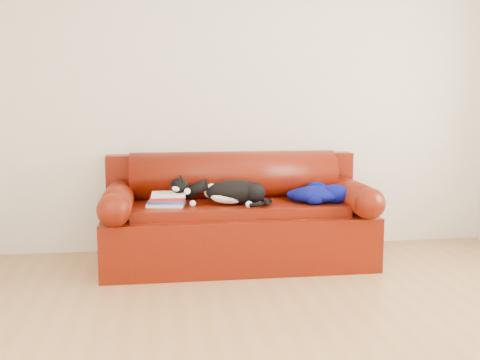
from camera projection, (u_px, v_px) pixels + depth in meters
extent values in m
plane|color=olive|center=(297.00, 338.00, 3.09)|extent=(4.50, 4.50, 0.00)
cube|color=beige|center=(244.00, 100.00, 4.87)|extent=(4.50, 0.02, 2.60)
cube|color=#3D0202|center=(237.00, 237.00, 4.51)|extent=(2.10, 0.90, 0.42)
cube|color=#3D0202|center=(238.00, 209.00, 4.43)|extent=(1.66, 0.62, 0.10)
cylinder|color=black|center=(117.00, 277.00, 4.09)|extent=(0.06, 0.06, 0.05)
cylinder|color=black|center=(362.00, 266.00, 4.34)|extent=(0.06, 0.06, 0.05)
cylinder|color=black|center=(123.00, 253.00, 4.73)|extent=(0.06, 0.06, 0.05)
cylinder|color=black|center=(336.00, 245.00, 4.99)|extent=(0.06, 0.06, 0.05)
cube|color=#3D0202|center=(232.00, 203.00, 4.84)|extent=(2.10, 0.18, 0.85)
cylinder|color=#3D0202|center=(233.00, 175.00, 4.69)|extent=(1.70, 0.40, 0.40)
cylinder|color=#3D0202|center=(118.00, 199.00, 4.34)|extent=(0.24, 0.88, 0.24)
sphere|color=#3D0202|center=(114.00, 210.00, 3.91)|extent=(0.24, 0.24, 0.24)
cylinder|color=#3D0202|center=(350.00, 194.00, 4.59)|extent=(0.24, 0.88, 0.24)
sphere|color=#3D0202|center=(369.00, 204.00, 4.16)|extent=(0.24, 0.24, 0.24)
cube|color=beige|center=(167.00, 204.00, 4.29)|extent=(0.31, 0.26, 0.02)
cube|color=white|center=(167.00, 204.00, 4.29)|extent=(0.30, 0.24, 0.02)
cube|color=#2048AD|center=(167.00, 201.00, 4.29)|extent=(0.29, 0.24, 0.02)
cube|color=white|center=(167.00, 201.00, 4.29)|extent=(0.28, 0.23, 0.02)
cube|color=#B51414|center=(167.00, 198.00, 4.29)|extent=(0.28, 0.22, 0.02)
cube|color=white|center=(167.00, 198.00, 4.29)|extent=(0.26, 0.21, 0.02)
cube|color=silver|center=(167.00, 194.00, 4.28)|extent=(0.26, 0.20, 0.02)
cube|color=white|center=(167.00, 194.00, 4.28)|extent=(0.25, 0.19, 0.02)
ellipsoid|color=black|center=(236.00, 192.00, 4.35)|extent=(0.52, 0.40, 0.19)
ellipsoid|color=white|center=(231.00, 197.00, 4.31)|extent=(0.35, 0.25, 0.12)
ellipsoid|color=white|center=(212.00, 191.00, 4.36)|extent=(0.16, 0.16, 0.12)
ellipsoid|color=black|center=(253.00, 194.00, 4.33)|extent=(0.24, 0.24, 0.16)
ellipsoid|color=black|center=(198.00, 183.00, 4.41)|extent=(0.17, 0.16, 0.12)
ellipsoid|color=white|center=(196.00, 186.00, 4.37)|extent=(0.08, 0.07, 0.05)
sphere|color=#BF7272|center=(194.00, 185.00, 4.36)|extent=(0.02, 0.02, 0.02)
cone|color=black|center=(199.00, 177.00, 4.37)|extent=(0.06, 0.06, 0.06)
cone|color=black|center=(201.00, 176.00, 4.43)|extent=(0.06, 0.06, 0.06)
cylinder|color=black|center=(265.00, 202.00, 4.29)|extent=(0.05, 0.16, 0.04)
sphere|color=white|center=(207.00, 201.00, 4.36)|extent=(0.04, 0.04, 0.04)
sphere|color=white|center=(249.00, 204.00, 4.23)|extent=(0.04, 0.04, 0.04)
ellipsoid|color=#04024D|center=(316.00, 194.00, 4.45)|extent=(0.40, 0.36, 0.13)
ellipsoid|color=#04024D|center=(335.00, 193.00, 4.42)|extent=(0.25, 0.21, 0.15)
ellipsoid|color=#04024D|center=(302.00, 195.00, 4.50)|extent=(0.24, 0.28, 0.10)
ellipsoid|color=#04024D|center=(317.00, 190.00, 4.57)|extent=(0.21, 0.16, 0.15)
ellipsoid|color=#04024D|center=(315.00, 198.00, 4.35)|extent=(0.15, 0.17, 0.10)
ellipsoid|color=silver|center=(327.00, 193.00, 4.39)|extent=(0.18, 0.06, 0.04)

